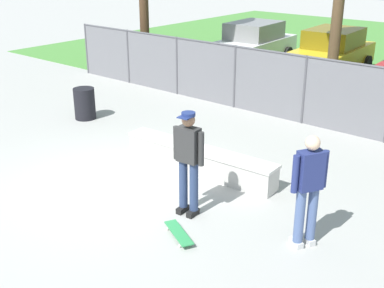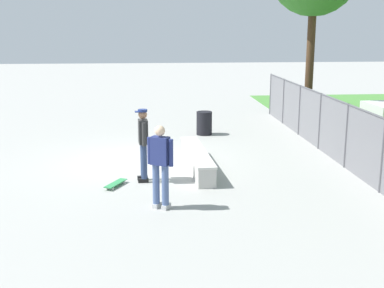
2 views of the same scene
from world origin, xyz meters
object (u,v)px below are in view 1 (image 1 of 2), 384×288
at_px(bystander, 308,187).
at_px(trash_bin, 85,104).
at_px(car_yellow, 331,53).
at_px(skateboarder, 188,159).
at_px(concrete_ledge, 199,159).
at_px(skateboard, 179,233).
at_px(car_white, 252,44).

xyz_separation_m(bystander, trash_bin, (-7.48, 1.77, -0.59)).
bearing_deg(car_yellow, bystander, -66.54).
bearing_deg(skateboarder, concrete_ledge, 123.36).
bearing_deg(concrete_ledge, bystander, -19.84).
height_order(skateboard, car_yellow, car_yellow).
bearing_deg(skateboarder, car_white, 118.28).
xyz_separation_m(skateboarder, skateboard, (0.38, -0.69, -0.96)).
height_order(car_white, bystander, bystander).
bearing_deg(skateboarder, car_yellow, 103.16).
bearing_deg(car_white, skateboarder, -61.72).
relative_size(skateboard, car_yellow, 0.19).
relative_size(skateboard, bystander, 0.44).
bearing_deg(trash_bin, skateboarder, -21.39).
relative_size(car_yellow, bystander, 2.36).
distance_m(skateboarder, skateboard, 1.24).
relative_size(car_white, bystander, 2.36).
bearing_deg(trash_bin, car_yellow, 71.47).
distance_m(car_yellow, trash_bin, 9.21).
relative_size(skateboard, trash_bin, 0.96).
distance_m(skateboarder, trash_bin, 5.90).
height_order(skateboarder, skateboard, skateboarder).
bearing_deg(car_yellow, skateboarder, -76.84).
bearing_deg(car_white, concrete_ledge, -62.58).
xyz_separation_m(car_yellow, bystander, (4.55, -10.49, 0.17)).
distance_m(car_white, car_yellow, 3.13).
xyz_separation_m(car_white, car_yellow, (3.11, 0.37, 0.00)).
height_order(skateboarder, trash_bin, skateboarder).
height_order(car_white, car_yellow, same).
xyz_separation_m(car_white, trash_bin, (0.18, -8.36, -0.42)).
bearing_deg(trash_bin, skateboard, -25.86).
bearing_deg(concrete_ledge, car_white, 117.42).
bearing_deg(trash_bin, car_white, 91.25).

